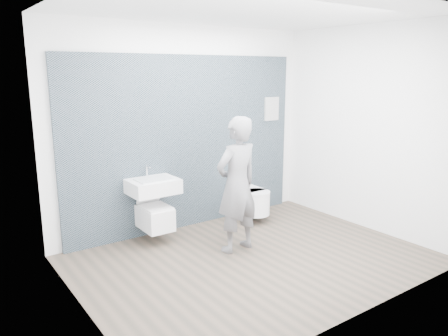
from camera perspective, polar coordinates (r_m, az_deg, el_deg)
ground at (r=5.31m, az=3.83°, el=-11.77°), size 4.00×4.00×0.00m
room_shell at (r=4.86m, az=4.13°, el=7.27°), size 4.00×4.00×4.00m
tile_wall at (r=6.43m, az=-4.53°, el=-7.34°), size 3.60×0.06×2.40m
washbasin at (r=5.68m, az=-9.24°, el=-2.32°), size 0.62×0.46×0.46m
toilet_square at (r=5.78m, az=-9.03°, el=-6.22°), size 0.35×0.50×0.61m
toilet_rounded at (r=6.52m, az=3.58°, el=-4.30°), size 0.39×0.66×0.35m
info_placard at (r=7.24m, az=5.94°, el=-5.07°), size 0.27×0.03×0.36m
visitor at (r=5.29m, az=1.70°, el=-2.23°), size 0.64×0.45×1.67m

